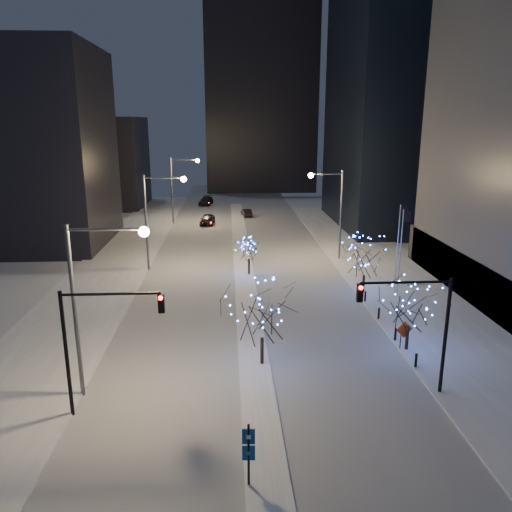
{
  "coord_description": "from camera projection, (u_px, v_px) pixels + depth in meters",
  "views": [
    {
      "loc": [
        -1.54,
        -24.08,
        15.17
      ],
      "look_at": [
        0.6,
        13.6,
        5.0
      ],
      "focal_mm": 35.0,
      "sensor_mm": 36.0,
      "label": 1
    }
  ],
  "objects": [
    {
      "name": "holiday_tree_median_near",
      "position": [
        262.0,
        312.0,
        31.17
      ],
      "size": [
        5.94,
        5.94,
        5.63
      ],
      "color": "black",
      "rests_on": "median"
    },
    {
      "name": "car_mid",
      "position": [
        246.0,
        213.0,
        82.57
      ],
      "size": [
        1.88,
        3.96,
        1.26
      ],
      "primitive_type": "imported",
      "rotation": [
        0.0,
        0.0,
        3.29
      ],
      "color": "black",
      "rests_on": "ground"
    },
    {
      "name": "holiday_tree_plaza_far",
      "position": [
        365.0,
        257.0,
        44.58
      ],
      "size": [
        5.65,
        5.65,
        5.34
      ],
      "color": "black",
      "rests_on": "east_sidewalk"
    },
    {
      "name": "street_lamp_w_near",
      "position": [
        92.0,
        287.0,
        26.99
      ],
      "size": [
        4.4,
        0.56,
        10.0
      ],
      "color": "#595E66",
      "rests_on": "ground"
    },
    {
      "name": "holiday_tree_median_far",
      "position": [
        249.0,
        248.0,
        50.22
      ],
      "size": [
        3.62,
        3.62,
        4.0
      ],
      "color": "black",
      "rests_on": "median"
    },
    {
      "name": "filler_west_far",
      "position": [
        94.0,
        162.0,
        91.22
      ],
      "size": [
        18.0,
        16.0,
        16.0
      ],
      "primitive_type": "cube",
      "color": "black",
      "rests_on": "ground"
    },
    {
      "name": "traffic_signal_east",
      "position": [
        420.0,
        317.0,
        27.45
      ],
      "size": [
        5.26,
        0.43,
        7.0
      ],
      "color": "black",
      "rests_on": "ground"
    },
    {
      "name": "holiday_tree_plaza_near",
      "position": [
        410.0,
        305.0,
        33.26
      ],
      "size": [
        5.09,
        5.09,
        5.04
      ],
      "color": "black",
      "rests_on": "east_sidewalk"
    },
    {
      "name": "car_far",
      "position": [
        206.0,
        201.0,
        94.0
      ],
      "size": [
        2.92,
        5.43,
        1.5
      ],
      "primitive_type": "imported",
      "rotation": [
        0.0,
        0.0,
        -0.17
      ],
      "color": "black",
      "rests_on": "ground"
    },
    {
      "name": "road",
      "position": [
        241.0,
        250.0,
        60.98
      ],
      "size": [
        20.0,
        130.0,
        0.02
      ],
      "primitive_type": "cube",
      "color": "#A2A7B0",
      "rests_on": "ground"
    },
    {
      "name": "traffic_signal_west",
      "position": [
        95.0,
        332.0,
        25.54
      ],
      "size": [
        5.26,
        0.43,
        7.0
      ],
      "color": "black",
      "rests_on": "ground"
    },
    {
      "name": "street_lamp_w_mid",
      "position": [
        156.0,
        209.0,
        51.09
      ],
      "size": [
        4.4,
        0.56,
        10.0
      ],
      "color": "#595E66",
      "rests_on": "ground"
    },
    {
      "name": "west_sidewalk",
      "position": [
        93.0,
        292.0,
        45.74
      ],
      "size": [
        8.0,
        90.0,
        0.15
      ],
      "primitive_type": "cube",
      "color": "white",
      "rests_on": "ground"
    },
    {
      "name": "flagpoles",
      "position": [
        400.0,
        245.0,
        43.35
      ],
      "size": [
        1.35,
        2.6,
        8.0
      ],
      "color": "silver",
      "rests_on": "east_sidewalk"
    },
    {
      "name": "median",
      "position": [
        242.0,
        260.0,
        56.14
      ],
      "size": [
        2.0,
        80.0,
        0.15
      ],
      "primitive_type": "cube",
      "color": "white",
      "rests_on": "ground"
    },
    {
      "name": "bollards",
      "position": [
        387.0,
        323.0,
        37.28
      ],
      "size": [
        0.16,
        12.16,
        0.9
      ],
      "color": "black",
      "rests_on": "east_sidewalk"
    },
    {
      "name": "wayfinding_sign",
      "position": [
        249.0,
        449.0,
        20.92
      ],
      "size": [
        0.55,
        0.11,
        3.07
      ],
      "rotation": [
        0.0,
        0.0,
        -0.05
      ],
      "color": "black",
      "rests_on": "ground"
    },
    {
      "name": "filler_west_near",
      "position": [
        11.0,
        149.0,
        61.15
      ],
      "size": [
        22.0,
        18.0,
        24.0
      ],
      "primitive_type": "cube",
      "color": "black",
      "rests_on": "ground"
    },
    {
      "name": "car_near",
      "position": [
        207.0,
        219.0,
        75.97
      ],
      "size": [
        2.51,
        4.84,
        1.58
      ],
      "primitive_type": "imported",
      "rotation": [
        0.0,
        0.0,
        -0.15
      ],
      "color": "black",
      "rests_on": "ground"
    },
    {
      "name": "construction_sign",
      "position": [
        404.0,
        332.0,
        33.86
      ],
      "size": [
        1.2,
        0.3,
        2.02
      ],
      "rotation": [
        0.0,
        0.0,
        0.21
      ],
      "color": "black",
      "rests_on": "east_sidewalk"
    },
    {
      "name": "horizon_block",
      "position": [
        260.0,
        95.0,
        110.79
      ],
      "size": [
        24.0,
        14.0,
        42.0
      ],
      "primitive_type": "cube",
      "color": "black",
      "rests_on": "ground"
    },
    {
      "name": "street_lamp_w_far",
      "position": [
        179.0,
        181.0,
        75.19
      ],
      "size": [
        4.4,
        0.56,
        10.0
      ],
      "color": "#595E66",
      "rests_on": "ground"
    },
    {
      "name": "ground",
      "position": [
        259.0,
        409.0,
        27.24
      ],
      "size": [
        160.0,
        160.0,
        0.0
      ],
      "primitive_type": "plane",
      "color": "white",
      "rests_on": "ground"
    },
    {
      "name": "street_lamp_east",
      "position": [
        333.0,
        204.0,
        55.03
      ],
      "size": [
        3.9,
        0.56,
        10.0
      ],
      "color": "#595E66",
      "rests_on": "ground"
    },
    {
      "name": "east_sidewalk",
      "position": [
        403.0,
        286.0,
        47.32
      ],
      "size": [
        10.0,
        90.0,
        0.15
      ],
      "primitive_type": "cube",
      "color": "white",
      "rests_on": "ground"
    }
  ]
}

